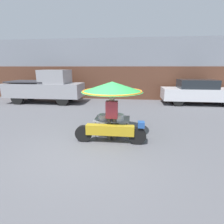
# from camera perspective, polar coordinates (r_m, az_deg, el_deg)

# --- Properties ---
(ground_plane) EXTENTS (36.00, 36.00, 0.00)m
(ground_plane) POSITION_cam_1_polar(r_m,az_deg,el_deg) (5.34, -7.25, -11.93)
(ground_plane) COLOR #56565B
(shopfront_building) EXTENTS (28.00, 2.06, 4.36)m
(shopfront_building) POSITION_cam_1_polar(r_m,az_deg,el_deg) (14.11, 1.84, 13.69)
(shopfront_building) COLOR gray
(shopfront_building) RESTS_ON ground
(vendor_motorcycle_cart) EXTENTS (2.28, 2.05, 1.90)m
(vendor_motorcycle_cart) POSITION_cam_1_polar(r_m,az_deg,el_deg) (5.80, 0.03, 5.92)
(vendor_motorcycle_cart) COLOR black
(vendor_motorcycle_cart) RESTS_ON ground
(vendor_person) EXTENTS (0.38, 0.22, 1.52)m
(vendor_person) POSITION_cam_1_polar(r_m,az_deg,el_deg) (5.69, -0.07, -1.06)
(vendor_person) COLOR #4C473D
(vendor_person) RESTS_ON ground
(parked_car) EXTENTS (4.69, 1.66, 1.59)m
(parked_car) POSITION_cam_1_polar(r_m,az_deg,el_deg) (12.57, 26.51, 5.88)
(parked_car) COLOR black
(parked_car) RESTS_ON ground
(pickup_truck) EXTENTS (5.07, 1.79, 2.18)m
(pickup_truck) POSITION_cam_1_polar(r_m,az_deg,el_deg) (12.60, -20.61, 7.56)
(pickup_truck) COLOR black
(pickup_truck) RESTS_ON ground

